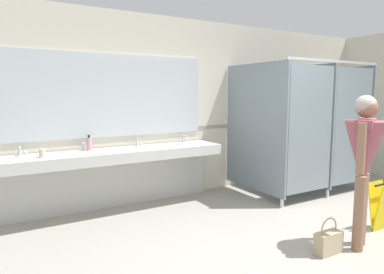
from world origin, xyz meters
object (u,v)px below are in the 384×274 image
(person_standing, at_px, (364,154))
(soap_dispenser, at_px, (89,144))
(paper_cup, at_px, (42,153))
(wet_floor_sign, at_px, (381,206))
(handbag, at_px, (328,242))

(person_standing, distance_m, soap_dispenser, 3.30)
(paper_cup, height_order, wet_floor_sign, paper_cup)
(soap_dispenser, height_order, paper_cup, soap_dispenser)
(person_standing, relative_size, wet_floor_sign, 2.82)
(paper_cup, xyz_separation_m, wet_floor_sign, (3.39, -2.10, -0.61))
(person_standing, xyz_separation_m, soap_dispenser, (-2.12, 2.53, -0.06))
(person_standing, xyz_separation_m, handbag, (-0.40, 0.07, -0.87))
(handbag, relative_size, wet_floor_sign, 0.67)
(person_standing, distance_m, handbag, 0.96)
(soap_dispenser, xyz_separation_m, wet_floor_sign, (2.78, -2.36, -0.65))
(handbag, height_order, soap_dispenser, soap_dispenser)
(person_standing, bearing_deg, wet_floor_sign, 14.42)
(handbag, distance_m, wet_floor_sign, 1.07)
(person_standing, relative_size, soap_dispenser, 7.71)
(handbag, bearing_deg, soap_dispenser, 125.04)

